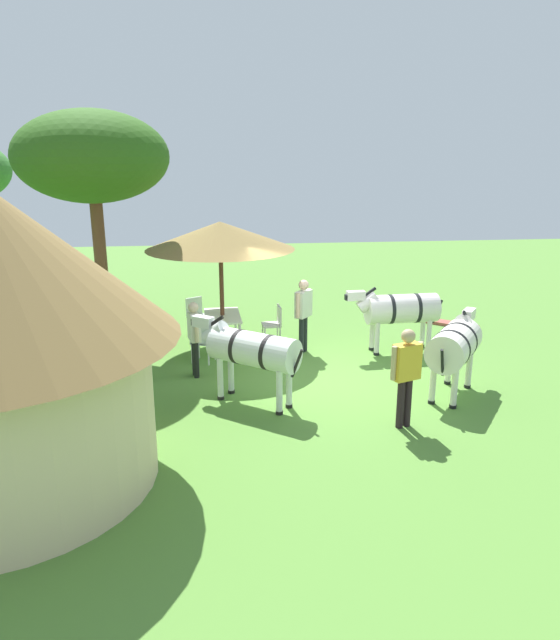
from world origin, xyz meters
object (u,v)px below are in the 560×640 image
(zebra_nearest_camera, at_px, (251,350))
(zebra_toward_hut, at_px, (455,345))
(patio_chair_near_hut, at_px, (202,340))
(guest_beside_umbrella, at_px, (303,309))
(standing_watcher, at_px, (406,369))
(guest_behind_table, at_px, (194,332))
(zebra_by_umbrella, at_px, (399,309))
(patio_chair_near_lawn, at_px, (196,313))
(patio_chair_west_end, at_px, (275,322))
(shade_umbrella, at_px, (220,236))
(patio_dining_table, at_px, (223,319))
(acacia_tree_far_lawn, at_px, (92,158))

(zebra_nearest_camera, height_order, zebra_toward_hut, zebra_nearest_camera)
(patio_chair_near_hut, bearing_deg, guest_beside_umbrella, 34.06)
(guest_beside_umbrella, bearing_deg, standing_watcher, -126.83)
(guest_behind_table, bearing_deg, zebra_by_umbrella, 89.49)
(guest_beside_umbrella, height_order, guest_behind_table, guest_beside_umbrella)
(patio_chair_near_lawn, height_order, guest_behind_table, guest_behind_table)
(patio_chair_near_hut, bearing_deg, patio_chair_west_end, 57.82)
(patio_chair_near_lawn, height_order, guest_beside_umbrella, guest_beside_umbrella)
(patio_chair_west_end, distance_m, guest_beside_umbrella, 1.05)
(shade_umbrella, height_order, patio_dining_table, shade_umbrella)
(patio_dining_table, distance_m, acacia_tree_far_lawn, 4.46)
(zebra_toward_hut, relative_size, acacia_tree_far_lawn, 0.34)
(acacia_tree_far_lawn, bearing_deg, patio_chair_near_lawn, -65.76)
(guest_behind_table, relative_size, standing_watcher, 0.92)
(patio_chair_near_lawn, xyz_separation_m, guest_beside_umbrella, (-1.72, -2.42, 0.48))
(patio_dining_table, height_order, zebra_toward_hut, zebra_toward_hut)
(shade_umbrella, distance_m, patio_chair_near_hut, 2.39)
(patio_chair_near_hut, distance_m, standing_watcher, 4.79)
(patio_chair_west_end, height_order, zebra_by_umbrella, zebra_by_umbrella)
(patio_chair_west_end, height_order, patio_chair_near_hut, same)
(patio_chair_west_end, relative_size, patio_chair_near_lawn, 1.00)
(patio_chair_west_end, height_order, acacia_tree_far_lawn, acacia_tree_far_lawn)
(patio_dining_table, bearing_deg, zebra_by_umbrella, -102.21)
(patio_chair_near_hut, height_order, zebra_toward_hut, zebra_toward_hut)
(guest_beside_umbrella, height_order, zebra_by_umbrella, guest_beside_umbrella)
(patio_dining_table, relative_size, standing_watcher, 0.84)
(patio_dining_table, bearing_deg, patio_chair_near_lawn, 31.05)
(guest_behind_table, bearing_deg, standing_watcher, 38.84)
(patio_chair_west_end, height_order, guest_behind_table, guest_behind_table)
(patio_chair_near_hut, xyz_separation_m, guest_behind_table, (-0.77, 0.11, 0.41))
(patio_chair_west_end, distance_m, zebra_by_umbrella, 2.89)
(guest_beside_umbrella, bearing_deg, patio_chair_near_lawn, 92.27)
(patio_chair_near_lawn, relative_size, zebra_by_umbrella, 0.39)
(patio_chair_west_end, distance_m, zebra_nearest_camera, 3.50)
(standing_watcher, height_order, acacia_tree_far_lawn, acacia_tree_far_lawn)
(zebra_by_umbrella, bearing_deg, patio_chair_west_end, 68.62)
(zebra_toward_hut, xyz_separation_m, acacia_tree_far_lawn, (3.50, 6.82, 3.26))
(patio_chair_west_end, relative_size, patio_chair_near_hut, 1.00)
(patio_dining_table, height_order, patio_chair_near_lawn, patio_chair_near_lawn)
(zebra_by_umbrella, bearing_deg, acacia_tree_far_lawn, 78.82)
(patio_chair_near_lawn, height_order, zebra_by_umbrella, zebra_by_umbrella)
(standing_watcher, distance_m, acacia_tree_far_lawn, 7.92)
(patio_chair_west_end, bearing_deg, guest_beside_umbrella, -145.90)
(shade_umbrella, relative_size, zebra_by_umbrella, 1.46)
(patio_chair_near_lawn, height_order, zebra_nearest_camera, zebra_nearest_camera)
(shade_umbrella, height_order, zebra_nearest_camera, shade_umbrella)
(patio_chair_near_hut, relative_size, zebra_toward_hut, 0.50)
(patio_chair_near_lawn, bearing_deg, zebra_by_umbrella, 126.32)
(standing_watcher, bearing_deg, zebra_nearest_camera, 132.96)
(shade_umbrella, height_order, guest_beside_umbrella, shade_umbrella)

